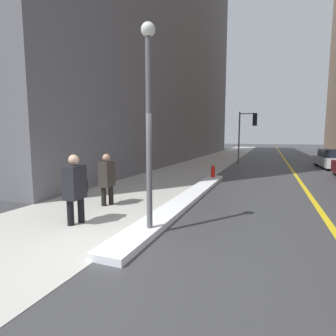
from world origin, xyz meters
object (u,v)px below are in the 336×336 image
(lamp_post, at_px, (149,110))
(pedestrian_with_shoulder_bag, at_px, (107,177))
(pedestrian_in_glasses, at_px, (75,186))
(fire_hydrant, at_px, (213,173))
(traffic_light_near, at_px, (249,126))
(parked_car_white, at_px, (334,159))

(lamp_post, xyz_separation_m, pedestrian_with_shoulder_bag, (-2.18, 1.69, -1.72))
(pedestrian_in_glasses, xyz_separation_m, fire_hydrant, (1.70, 7.51, -0.56))
(traffic_light_near, bearing_deg, lamp_post, -88.73)
(pedestrian_in_glasses, height_order, pedestrian_with_shoulder_bag, pedestrian_in_glasses)
(traffic_light_near, relative_size, fire_hydrant, 5.60)
(pedestrian_in_glasses, distance_m, parked_car_white, 17.44)
(pedestrian_in_glasses, bearing_deg, traffic_light_near, 164.26)
(parked_car_white, relative_size, fire_hydrant, 6.26)
(pedestrian_with_shoulder_bag, distance_m, parked_car_white, 16.10)
(traffic_light_near, relative_size, parked_car_white, 0.89)
(pedestrian_in_glasses, xyz_separation_m, parked_car_white, (8.22, 15.38, -0.31))
(traffic_light_near, xyz_separation_m, fire_hydrant, (-0.97, -8.15, -2.49))
(pedestrian_in_glasses, bearing_deg, lamp_post, 85.19)
(lamp_post, relative_size, pedestrian_in_glasses, 2.58)
(pedestrian_in_glasses, xyz_separation_m, pedestrian_with_shoulder_bag, (-0.30, 1.73, -0.05))
(pedestrian_with_shoulder_bag, relative_size, parked_car_white, 0.35)
(lamp_post, distance_m, traffic_light_near, 15.65)
(parked_car_white, xyz_separation_m, fire_hydrant, (-6.52, -7.87, -0.25))
(pedestrian_in_glasses, distance_m, pedestrian_with_shoulder_bag, 1.76)
(lamp_post, bearing_deg, pedestrian_with_shoulder_bag, 142.21)
(lamp_post, relative_size, pedestrian_with_shoulder_bag, 2.74)
(fire_hydrant, bearing_deg, pedestrian_with_shoulder_bag, -109.14)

